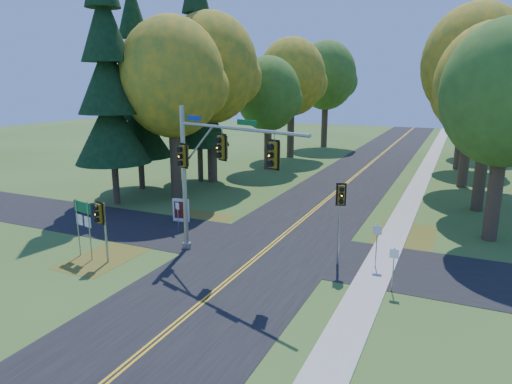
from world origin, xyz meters
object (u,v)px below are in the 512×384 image
at_px(info_kiosk, 181,210).
at_px(east_signal_pole, 341,204).
at_px(traffic_mast, 209,164).
at_px(route_sign_cluster, 83,217).

bearing_deg(info_kiosk, east_signal_pole, -24.12).
height_order(traffic_mast, info_kiosk, traffic_mast).
xyz_separation_m(traffic_mast, info_kiosk, (-5.17, 4.98, -4.35)).
distance_m(route_sign_cluster, info_kiosk, 7.80).
distance_m(traffic_mast, info_kiosk, 8.39).
xyz_separation_m(east_signal_pole, info_kiosk, (-11.61, 3.13, -2.52)).
distance_m(east_signal_pole, info_kiosk, 12.29).
bearing_deg(traffic_mast, route_sign_cluster, -137.31).
distance_m(east_signal_pole, route_sign_cluster, 13.45).
relative_size(traffic_mast, route_sign_cluster, 2.62).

